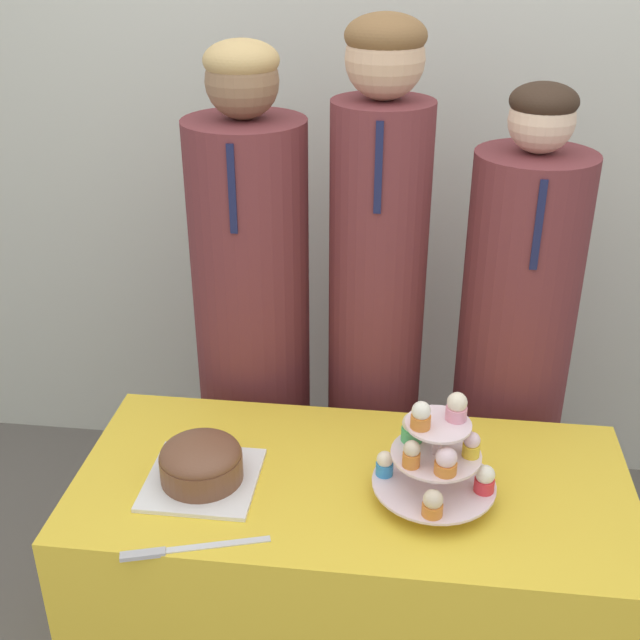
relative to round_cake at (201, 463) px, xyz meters
name	(u,v)px	position (x,y,z in m)	size (l,w,h in m)	color
wall_back	(387,88)	(0.33, 1.15, 0.60)	(9.00, 0.06, 2.70)	silver
table	(350,595)	(0.33, 0.05, -0.40)	(1.25, 0.57, 0.70)	yellow
round_cake	(201,463)	(0.00, 0.00, 0.00)	(0.25, 0.25, 0.11)	white
cake_knife	(171,550)	(-0.01, -0.22, -0.05)	(0.29, 0.10, 0.01)	silver
cupcake_stand	(436,454)	(0.51, 0.01, 0.06)	(0.27, 0.27, 0.25)	silver
student_0	(253,345)	(0.00, 0.57, -0.01)	(0.32, 0.32, 1.57)	brown
student_1	(375,333)	(0.35, 0.57, 0.05)	(0.26, 0.26, 1.63)	brown
student_2	(510,374)	(0.72, 0.57, -0.05)	(0.30, 0.31, 1.49)	brown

